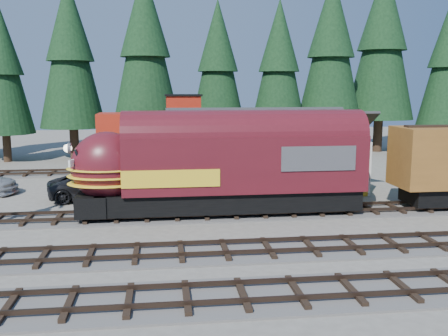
{
  "coord_description": "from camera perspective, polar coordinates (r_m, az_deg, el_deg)",
  "views": [
    {
      "loc": [
        -6.66,
        -21.44,
        6.7
      ],
      "look_at": [
        -3.5,
        4.0,
        2.54
      ],
      "focal_mm": 40.0,
      "sensor_mm": 36.0,
      "label": 1
    }
  ],
  "objects": [
    {
      "name": "depot",
      "position": [
        32.84,
        4.67,
        2.66
      ],
      "size": [
        12.8,
        7.0,
        5.3
      ],
      "color": "gold",
      "rests_on": "ground"
    },
    {
      "name": "locomotive",
      "position": [
        25.92,
        -1.19,
        -0.2
      ],
      "size": [
        15.37,
        3.05,
        4.18
      ],
      "color": "black",
      "rests_on": "ground"
    },
    {
      "name": "ground",
      "position": [
        23.43,
        9.83,
        -7.54
      ],
      "size": [
        120.0,
        120.0,
        0.0
      ],
      "primitive_type": "plane",
      "color": "#6B665B",
      "rests_on": "ground"
    },
    {
      "name": "caboose",
      "position": [
        39.64,
        -6.14,
        3.52
      ],
      "size": [
        10.97,
        3.18,
        5.7
      ],
      "color": "black",
      "rests_on": "ground"
    },
    {
      "name": "track_spur",
      "position": [
        40.13,
        -11.76,
        -0.5
      ],
      "size": [
        32.0,
        3.2,
        0.33
      ],
      "color": "#4C4947",
      "rests_on": "ground"
    },
    {
      "name": "pickup_truck_a",
      "position": [
        31.22,
        -14.27,
        -1.95
      ],
      "size": [
        6.18,
        3.68,
        1.61
      ],
      "primitive_type": "imported",
      "rotation": [
        0.0,
        0.0,
        1.75
      ],
      "color": "black",
      "rests_on": "ground"
    },
    {
      "name": "conifer_backdrop",
      "position": [
        48.44,
        10.42,
        13.14
      ],
      "size": [
        77.99,
        23.05,
        17.14
      ],
      "color": "black",
      "rests_on": "ground"
    }
  ]
}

